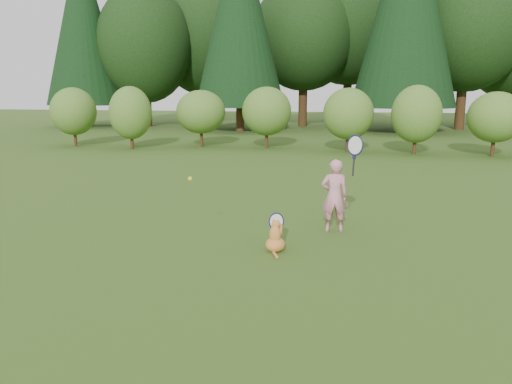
# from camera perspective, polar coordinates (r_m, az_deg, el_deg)

# --- Properties ---
(ground) EXTENTS (100.00, 100.00, 0.00)m
(ground) POSITION_cam_1_polar(r_m,az_deg,el_deg) (8.55, -2.32, -5.62)
(ground) COLOR #315217
(ground) RESTS_ON ground
(shrub_row) EXTENTS (28.00, 3.00, 2.80)m
(shrub_row) POSITION_cam_1_polar(r_m,az_deg,el_deg) (21.06, 5.67, 8.52)
(shrub_row) COLOR #3F6920
(shrub_row) RESTS_ON ground
(woodland_backdrop) EXTENTS (48.00, 10.00, 15.00)m
(woodland_backdrop) POSITION_cam_1_polar(r_m,az_deg,el_deg) (31.40, 7.63, 20.67)
(woodland_backdrop) COLOR black
(woodland_backdrop) RESTS_ON ground
(child) EXTENTS (0.75, 0.48, 1.98)m
(child) POSITION_cam_1_polar(r_m,az_deg,el_deg) (9.06, 9.02, -0.23)
(child) COLOR pink
(child) RESTS_ON ground
(cat) EXTENTS (0.39, 0.69, 0.72)m
(cat) POSITION_cam_1_polar(r_m,az_deg,el_deg) (7.97, 2.23, -4.87)
(cat) COLOR orange
(cat) RESTS_ON ground
(tennis_ball) EXTENTS (0.07, 0.07, 0.07)m
(tennis_ball) POSITION_cam_1_polar(r_m,az_deg,el_deg) (8.27, -7.54, 1.51)
(tennis_ball) COLOR yellow
(tennis_ball) RESTS_ON ground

